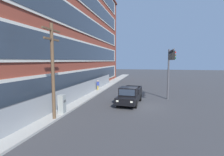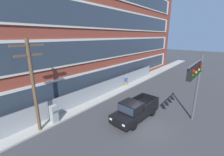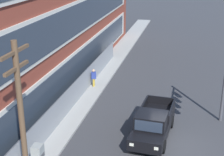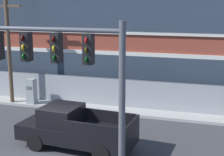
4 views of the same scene
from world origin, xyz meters
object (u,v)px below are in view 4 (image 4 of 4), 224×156
object	(u,v)px
traffic_signal_mast	(71,72)
pickup_truck_black	(74,129)
utility_pole_near_corner	(8,41)
electrical_cabinet	(31,92)

from	to	relation	value
traffic_signal_mast	pickup_truck_black	world-z (taller)	traffic_signal_mast
pickup_truck_black	utility_pole_near_corner	size ratio (longest dim) A/B	0.74
pickup_truck_black	electrical_cabinet	distance (m)	7.41
pickup_truck_black	utility_pole_near_corner	bearing A→B (deg)	141.80
pickup_truck_black	electrical_cabinet	size ratio (longest dim) A/B	3.12
utility_pole_near_corner	electrical_cabinet	size ratio (longest dim) A/B	4.23
pickup_truck_black	utility_pole_near_corner	world-z (taller)	utility_pole_near_corner
pickup_truck_black	utility_pole_near_corner	distance (m)	9.02
traffic_signal_mast	utility_pole_near_corner	xyz separation A→B (m)	(-8.40, 9.51, -0.34)
traffic_signal_mast	utility_pole_near_corner	size ratio (longest dim) A/B	0.81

